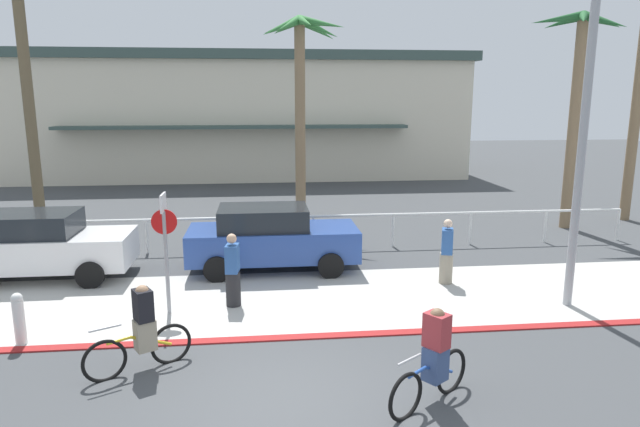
{
  "coord_description": "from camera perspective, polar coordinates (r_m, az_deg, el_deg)",
  "views": [
    {
      "loc": [
        -0.31,
        -7.61,
        4.45
      ],
      "look_at": [
        1.15,
        6.0,
        1.6
      ],
      "focal_mm": 31.21,
      "sensor_mm": 36.0,
      "label": 1
    }
  ],
  "objects": [
    {
      "name": "car_blue_2",
      "position": [
        14.62,
        -5.05,
        -2.47
      ],
      "size": [
        4.4,
        2.02,
        1.69
      ],
      "color": "#284793",
      "rests_on": "ground"
    },
    {
      "name": "rail_fence",
      "position": [
        16.51,
        -4.89,
        -0.91
      ],
      "size": [
        21.99,
        0.08,
        1.04
      ],
      "color": "white",
      "rests_on": "ground"
    },
    {
      "name": "stop_sign_bike_lane",
      "position": [
        11.81,
        -15.6,
        -2.26
      ],
      "size": [
        0.52,
        0.56,
        2.56
      ],
      "color": "gray",
      "rests_on": "ground"
    },
    {
      "name": "curb_paint",
      "position": [
        10.77,
        -4.02,
        -12.6
      ],
      "size": [
        44.0,
        0.24,
        0.03
      ],
      "primitive_type": "cube",
      "color": "maroon",
      "rests_on": "ground"
    },
    {
      "name": "palm_tree_2",
      "position": [
        19.49,
        -1.99,
        14.86
      ],
      "size": [
        2.83,
        3.08,
        7.17
      ],
      "color": "#846B4C",
      "rests_on": "ground"
    },
    {
      "name": "pedestrian_1",
      "position": [
        12.19,
        -8.94,
        -6.08
      ],
      "size": [
        0.36,
        0.43,
        1.63
      ],
      "color": "#232326",
      "rests_on": "ground"
    },
    {
      "name": "cyclist_blue_1",
      "position": [
        8.59,
        11.56,
        -14.42
      ],
      "size": [
        1.51,
        1.12,
        1.5
      ],
      "color": "black",
      "rests_on": "ground"
    },
    {
      "name": "building_backdrop",
      "position": [
        34.63,
        -8.37,
        10.0
      ],
      "size": [
        26.13,
        11.38,
        6.91
      ],
      "color": "beige",
      "rests_on": "ground"
    },
    {
      "name": "car_white_1",
      "position": [
        15.52,
        -26.93,
        -2.89
      ],
      "size": [
        4.4,
        2.02,
        1.69
      ],
      "color": "white",
      "rests_on": "ground"
    },
    {
      "name": "bollard_1",
      "position": [
        11.67,
        -28.48,
        -9.43
      ],
      "size": [
        0.2,
        0.2,
        1.0
      ],
      "color": "white",
      "rests_on": "ground"
    },
    {
      "name": "palm_tree_1",
      "position": [
        21.33,
        -28.23,
        15.48
      ],
      "size": [
        3.46,
        3.34,
        8.64
      ],
      "color": "brown",
      "rests_on": "ground"
    },
    {
      "name": "sidewalk_strip",
      "position": [
        12.62,
        -4.37,
        -8.88
      ],
      "size": [
        44.0,
        4.0,
        0.02
      ],
      "primitive_type": "cube",
      "color": "beige",
      "rests_on": "ground"
    },
    {
      "name": "ground_plane",
      "position": [
        18.16,
        -4.96,
        -2.48
      ],
      "size": [
        80.0,
        80.0,
        0.0
      ],
      "primitive_type": "plane",
      "color": "#424447"
    },
    {
      "name": "cyclist_yellow_0",
      "position": [
        9.8,
        -17.8,
        -11.36
      ],
      "size": [
        1.62,
        0.94,
        1.5
      ],
      "color": "black",
      "rests_on": "ground"
    },
    {
      "name": "palm_tree_3",
      "position": [
        20.85,
        24.89,
        12.91
      ],
      "size": [
        3.16,
        2.95,
        7.24
      ],
      "color": "#846B4C",
      "rests_on": "ground"
    },
    {
      "name": "pedestrian_0",
      "position": [
        13.82,
        12.85,
        -4.12
      ],
      "size": [
        0.4,
        0.46,
        1.61
      ],
      "color": "gray",
      "rests_on": "ground"
    },
    {
      "name": "streetlight_curb",
      "position": [
        12.52,
        26.15,
        9.78
      ],
      "size": [
        0.24,
        2.54,
        7.5
      ],
      "color": "#9EA0A5",
      "rests_on": "ground"
    }
  ]
}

